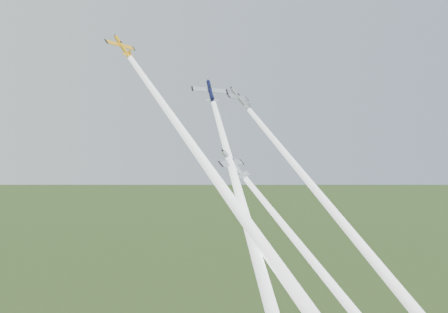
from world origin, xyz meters
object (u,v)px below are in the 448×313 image
plane_navy (210,91)px  plane_silver_right (240,98)px  plane_silver_low (234,165)px  plane_yellow (122,46)px

plane_navy → plane_silver_right: plane_navy is taller
plane_silver_right → plane_silver_low: (-11.88, -14.02, -12.48)m
plane_yellow → plane_silver_low: (12.37, -18.32, -21.58)m
plane_silver_right → plane_silver_low: plane_silver_right is taller
plane_silver_right → plane_navy: bearing=170.4°
plane_yellow → plane_navy: 18.73m
plane_navy → plane_silver_right: 8.58m
plane_yellow → plane_silver_low: 30.89m
plane_silver_right → plane_silver_low: bearing=-150.4°
plane_navy → plane_silver_low: 18.74m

